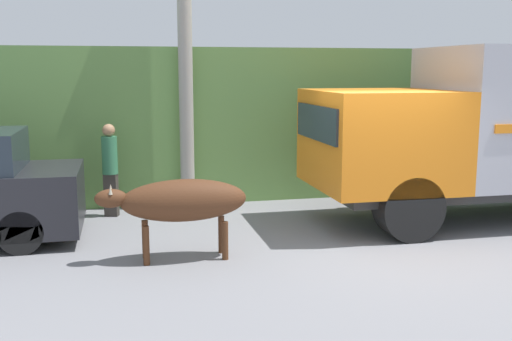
# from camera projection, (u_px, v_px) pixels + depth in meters

# --- Properties ---
(ground_plane) EXTENTS (60.00, 60.00, 0.00)m
(ground_plane) POSITION_uv_depth(u_px,v_px,m) (384.00, 248.00, 9.13)
(ground_plane) COLOR gray
(hillside_embankment) EXTENTS (32.00, 6.68, 3.12)m
(hillside_embankment) POSITION_uv_depth(u_px,v_px,m) (272.00, 113.00, 15.57)
(hillside_embankment) COLOR #608C47
(hillside_embankment) RESTS_ON ground_plane
(building_backdrop) EXTENTS (6.27, 2.70, 3.09)m
(building_backdrop) POSITION_uv_depth(u_px,v_px,m) (122.00, 122.00, 12.92)
(building_backdrop) COLOR #B2BCAD
(building_backdrop) RESTS_ON ground_plane
(brown_cow) EXTENTS (2.13, 0.60, 1.16)m
(brown_cow) POSITION_uv_depth(u_px,v_px,m) (181.00, 201.00, 8.47)
(brown_cow) COLOR #512D19
(brown_cow) RESTS_ON ground_plane
(pedestrian_on_hill) EXTENTS (0.36, 0.36, 1.71)m
(pedestrian_on_hill) POSITION_uv_depth(u_px,v_px,m) (110.00, 164.00, 10.96)
(pedestrian_on_hill) COLOR #38332D
(pedestrian_on_hill) RESTS_ON ground_plane
(utility_pole) EXTENTS (0.90, 0.27, 6.73)m
(utility_pole) POSITION_uv_depth(u_px,v_px,m) (185.00, 28.00, 11.22)
(utility_pole) COLOR #9E998E
(utility_pole) RESTS_ON ground_plane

